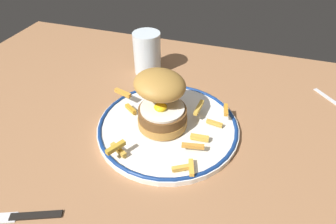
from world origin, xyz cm
name	(u,v)px	position (x,y,z in cm)	size (l,w,h in cm)	color
ground_plane	(142,139)	(0.00, 0.00, -2.00)	(116.81, 87.01, 4.00)	#9D6C47
dinner_plate	(168,126)	(4.97, 2.61, 0.84)	(29.31, 29.31, 1.60)	white
burger	(161,99)	(3.36, 3.15, 7.01)	(13.34, 13.52, 11.09)	#B47D37
fries_pile	(167,129)	(5.80, -0.32, 2.77)	(25.73, 20.52, 2.64)	gold
water_glass	(147,56)	(-7.31, 23.10, 4.68)	(7.13, 7.13, 10.95)	silver
knife	(13,217)	(-11.81, -24.03, 0.26)	(17.26, 8.11, 0.70)	black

